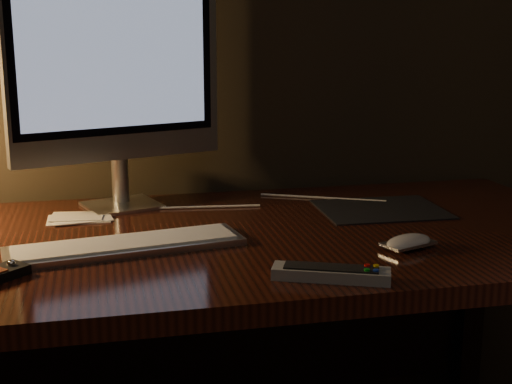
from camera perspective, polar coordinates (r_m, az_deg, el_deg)
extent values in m
cube|color=#39160D|center=(1.45, -2.56, -4.17)|extent=(1.60, 0.75, 0.04)
cube|color=black|center=(2.11, 16.62, -9.84)|extent=(0.06, 0.06, 0.71)
cube|color=black|center=(1.86, -4.38, -9.18)|extent=(1.48, 0.02, 0.51)
cube|color=silver|center=(1.69, -10.69, -1.04)|extent=(0.20, 0.19, 0.01)
cylinder|color=silver|center=(1.70, -10.81, 1.05)|extent=(0.05, 0.05, 0.11)
cube|color=silver|center=(1.64, -11.15, 9.58)|extent=(0.48, 0.19, 0.40)
cube|color=black|center=(1.62, -11.17, 10.49)|extent=(0.44, 0.15, 0.34)
cube|color=#99A9D0|center=(1.62, -11.17, 10.49)|extent=(0.41, 0.14, 0.30)
cube|color=silver|center=(1.36, -10.38, -4.19)|extent=(0.46, 0.19, 0.02)
cube|color=black|center=(1.65, 9.97, -1.37)|extent=(0.29, 0.23, 0.00)
ellipsoid|color=white|center=(1.37, 12.10, -4.09)|extent=(0.11, 0.08, 0.02)
cube|color=#9B9EA0|center=(1.19, 6.02, -6.52)|extent=(0.20, 0.12, 0.02)
cube|color=black|center=(1.19, 6.04, -6.03)|extent=(0.16, 0.09, 0.00)
cylinder|color=red|center=(1.19, 6.04, -5.90)|extent=(0.01, 0.01, 0.00)
cylinder|color=#0C8C19|center=(1.19, 6.04, -5.90)|extent=(0.01, 0.01, 0.00)
cylinder|color=gold|center=(1.19, 6.04, -5.90)|extent=(0.01, 0.01, 0.00)
cylinder|color=#1433BF|center=(1.19, 6.04, -5.90)|extent=(0.01, 0.01, 0.00)
cube|color=white|center=(1.60, -13.97, -2.03)|extent=(0.14, 0.09, 0.01)
cylinder|color=white|center=(1.67, 0.20, -0.94)|extent=(0.60, 0.21, 0.01)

